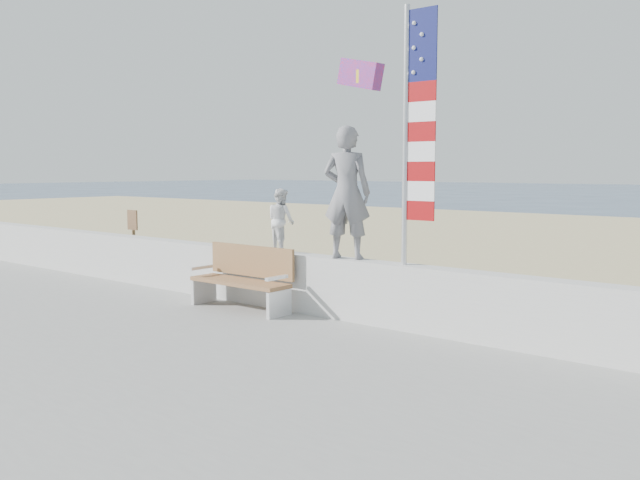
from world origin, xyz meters
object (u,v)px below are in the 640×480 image
(child, at_px, (281,220))
(bench, at_px, (244,277))
(flag, at_px, (414,125))
(adult, at_px, (347,193))

(child, bearing_deg, bench, 65.56)
(child, relative_size, flag, 0.29)
(child, distance_m, flag, 2.81)
(child, distance_m, bench, 1.08)
(adult, height_order, flag, flag)
(adult, bearing_deg, flag, 161.21)
(adult, height_order, bench, adult)
(adult, xyz_separation_m, child, (-1.31, 0.00, -0.47))
(adult, relative_size, child, 1.92)
(child, relative_size, bench, 0.56)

